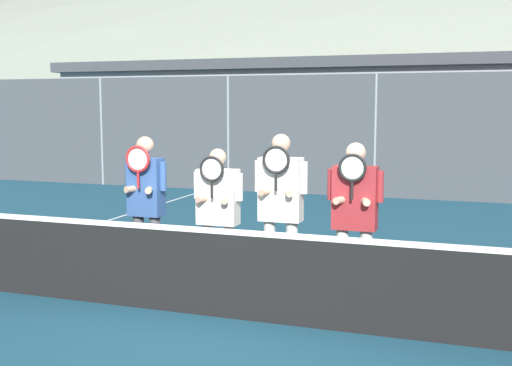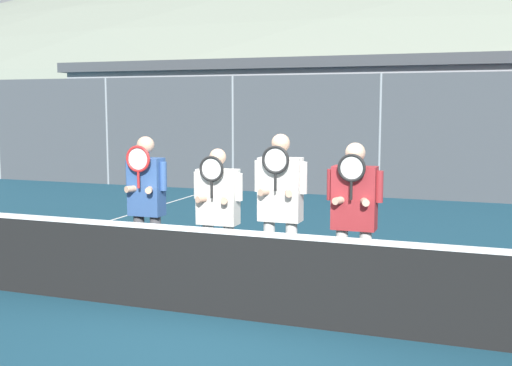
% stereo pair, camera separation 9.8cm
% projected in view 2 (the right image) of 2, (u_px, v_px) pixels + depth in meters
% --- Properties ---
extents(ground_plane, '(120.00, 120.00, 0.00)m').
position_uv_depth(ground_plane, '(231.00, 318.00, 6.58)').
color(ground_plane, navy).
extents(hill_distant, '(140.81, 78.23, 27.38)m').
position_uv_depth(hill_distant, '(461.00, 129.00, 57.35)').
color(hill_distant, gray).
rests_on(hill_distant, ground_plane).
extents(clubhouse_building, '(22.56, 5.50, 3.76)m').
position_uv_depth(clubhouse_building, '(365.00, 113.00, 23.27)').
color(clubhouse_building, '#9EA3A8').
rests_on(clubhouse_building, ground_plane).
extents(fence_back, '(22.38, 0.06, 2.90)m').
position_uv_depth(fence_back, '(380.00, 136.00, 15.02)').
color(fence_back, gray).
rests_on(fence_back, ground_plane).
extents(tennis_net, '(11.47, 0.09, 1.03)m').
position_uv_depth(tennis_net, '(231.00, 273.00, 6.53)').
color(tennis_net, gray).
rests_on(tennis_net, ground_plane).
extents(court_line_left_sideline, '(0.05, 16.00, 0.01)m').
position_uv_depth(court_line_left_sideline, '(64.00, 234.00, 10.83)').
color(court_line_left_sideline, white).
rests_on(court_line_left_sideline, ground_plane).
extents(player_leftmost, '(0.54, 0.34, 1.81)m').
position_uv_depth(player_leftmost, '(146.00, 199.00, 7.62)').
color(player_leftmost, '#56565B').
rests_on(player_leftmost, ground_plane).
extents(player_center_left, '(0.60, 0.34, 1.69)m').
position_uv_depth(player_center_left, '(218.00, 208.00, 7.39)').
color(player_center_left, white).
rests_on(player_center_left, ground_plane).
extents(player_center_right, '(0.61, 0.34, 1.86)m').
position_uv_depth(player_center_right, '(280.00, 202.00, 7.11)').
color(player_center_right, white).
rests_on(player_center_right, ground_plane).
extents(player_rightmost, '(0.60, 0.34, 1.79)m').
position_uv_depth(player_rightmost, '(354.00, 210.00, 6.82)').
color(player_rightmost, white).
rests_on(player_rightmost, ground_plane).
extents(car_far_left, '(4.67, 2.04, 1.69)m').
position_uv_depth(car_far_left, '(158.00, 148.00, 19.54)').
color(car_far_left, black).
rests_on(car_far_left, ground_plane).
extents(car_left_of_center, '(4.70, 1.96, 1.87)m').
position_uv_depth(car_left_of_center, '(325.00, 150.00, 17.78)').
color(car_left_of_center, navy).
rests_on(car_left_of_center, ground_plane).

